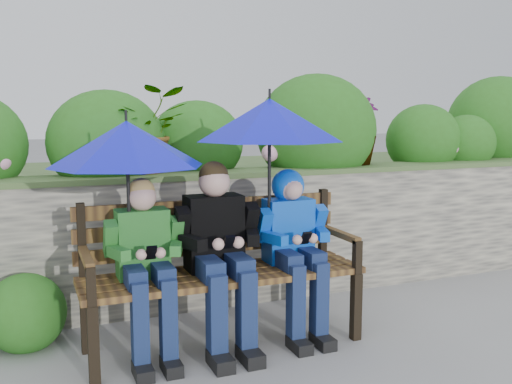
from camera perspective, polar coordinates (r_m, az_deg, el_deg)
name	(u,v)px	position (r m, az deg, el deg)	size (l,w,h in m)	color
ground	(262,332)	(4.00, 0.55, -13.80)	(60.00, 60.00, 0.00)	gray
garden_backdrop	(192,202)	(5.25, -6.43, -0.98)	(8.00, 2.87, 1.90)	#57544F
park_bench	(220,261)	(3.69, -3.62, -6.94)	(1.78, 0.52, 0.94)	black
boy_left	(146,258)	(3.47, -10.95, -6.53)	(0.46, 0.54, 1.09)	#17671B
boy_middle	(219,246)	(3.57, -3.72, -5.41)	(0.53, 0.61, 1.18)	black
boy_right	(294,237)	(3.77, 3.79, -4.50)	(0.47, 0.57, 1.11)	#1751B5
umbrella_left	(127,144)	(3.40, -12.79, 4.73)	(0.91, 0.91, 0.79)	#0B11CE
umbrella_right	(269,120)	(3.65, 1.36, 7.23)	(0.96, 0.96, 0.91)	#0B11CE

